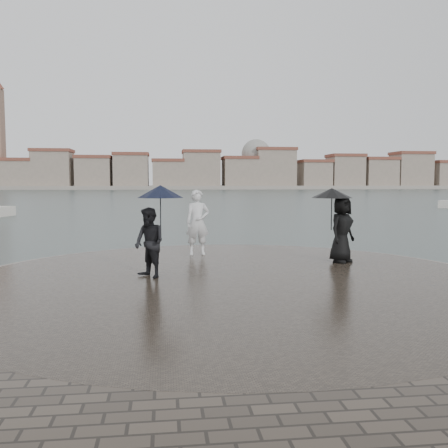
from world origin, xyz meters
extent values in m
plane|color=#2B3835|center=(0.00, 0.00, 0.00)|extent=(400.00, 400.00, 0.00)
cylinder|color=gray|center=(0.00, 3.50, 0.16)|extent=(12.50, 12.50, 0.32)
cylinder|color=#2D261E|center=(0.00, 3.50, 0.18)|extent=(11.90, 11.90, 0.36)
imported|color=silver|center=(-0.48, 7.20, 1.30)|extent=(0.71, 0.48, 1.88)
imported|color=black|center=(-1.77, 3.83, 1.14)|extent=(0.93, 0.96, 1.55)
cylinder|color=black|center=(-1.52, 3.93, 1.71)|extent=(0.02, 0.02, 0.90)
cone|color=black|center=(-1.52, 3.93, 2.26)|extent=(1.05, 1.05, 0.28)
imported|color=black|center=(3.18, 5.37, 1.23)|extent=(1.01, 0.96, 1.74)
cylinder|color=black|center=(2.93, 5.47, 1.66)|extent=(0.02, 0.02, 0.90)
cone|color=black|center=(2.93, 5.47, 2.18)|extent=(1.07, 1.07, 0.26)
cube|color=gray|center=(0.00, 163.00, 0.60)|extent=(260.00, 20.00, 1.20)
cube|color=gray|center=(-48.00, 160.00, 4.50)|extent=(10.00, 10.00, 9.00)
cube|color=brown|center=(-48.00, 160.00, 9.50)|extent=(10.60, 10.60, 1.00)
cube|color=gray|center=(-37.00, 160.00, 6.00)|extent=(12.00, 10.00, 12.00)
cube|color=brown|center=(-37.00, 160.00, 12.50)|extent=(12.60, 10.60, 1.00)
cube|color=gray|center=(-24.00, 160.00, 5.00)|extent=(11.00, 10.00, 10.00)
cube|color=brown|center=(-24.00, 160.00, 10.50)|extent=(11.60, 10.60, 1.00)
cube|color=gray|center=(-12.00, 160.00, 5.50)|extent=(11.00, 10.00, 11.00)
cube|color=brown|center=(-12.00, 160.00, 11.50)|extent=(11.60, 10.60, 1.00)
cube|color=gray|center=(0.00, 160.00, 4.50)|extent=(10.00, 10.00, 9.00)
cube|color=brown|center=(0.00, 160.00, 9.50)|extent=(10.60, 10.60, 1.00)
cube|color=gray|center=(11.00, 160.00, 6.00)|extent=(12.00, 10.00, 12.00)
cube|color=brown|center=(11.00, 160.00, 12.50)|extent=(12.60, 10.60, 1.00)
cube|color=gray|center=(24.00, 160.00, 5.00)|extent=(11.00, 10.00, 10.00)
cube|color=brown|center=(24.00, 160.00, 10.50)|extent=(11.60, 10.60, 1.00)
cube|color=gray|center=(36.00, 160.00, 6.50)|extent=(13.00, 10.00, 13.00)
cube|color=brown|center=(36.00, 160.00, 13.50)|extent=(13.60, 10.60, 1.00)
cube|color=gray|center=(50.00, 160.00, 4.50)|extent=(10.00, 10.00, 9.00)
cube|color=brown|center=(50.00, 160.00, 9.50)|extent=(10.60, 10.60, 1.00)
cube|color=gray|center=(61.00, 160.00, 5.50)|extent=(11.00, 10.00, 11.00)
cube|color=brown|center=(61.00, 160.00, 11.50)|extent=(11.60, 10.60, 1.00)
cube|color=gray|center=(73.00, 160.00, 5.00)|extent=(11.00, 10.00, 10.00)
cube|color=brown|center=(73.00, 160.00, 10.50)|extent=(11.60, 10.60, 1.00)
cube|color=gray|center=(85.00, 160.00, 6.00)|extent=(12.00, 10.00, 12.00)
cube|color=brown|center=(85.00, 160.00, 12.50)|extent=(12.60, 10.60, 1.00)
cube|color=gray|center=(98.00, 160.00, 4.50)|extent=(10.00, 10.00, 9.00)
cube|color=brown|center=(98.00, 160.00, 9.50)|extent=(10.60, 10.60, 1.00)
sphere|color=gray|center=(30.00, 162.00, 12.00)|extent=(10.00, 10.00, 10.00)
camera|label=1|loc=(-1.44, -7.17, 2.47)|focal=40.00mm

